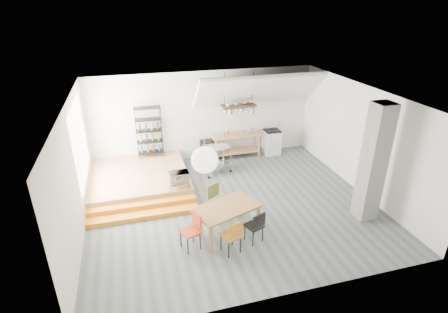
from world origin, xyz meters
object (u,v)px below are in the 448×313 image
object	(u,v)px
dining_table	(226,210)
mini_fridge	(207,151)
stove	(271,141)
rolling_cart	(216,157)

from	to	relation	value
dining_table	mini_fridge	world-z (taller)	dining_table
mini_fridge	stove	bearing A→B (deg)	-1.01
dining_table	rolling_cart	size ratio (longest dim) A/B	1.74
stove	dining_table	bearing A→B (deg)	-124.75
stove	dining_table	world-z (taller)	stove
dining_table	stove	bearing A→B (deg)	35.26
stove	mini_fridge	xyz separation A→B (m)	(-2.50, 0.04, -0.11)
rolling_cart	dining_table	bearing A→B (deg)	-117.19
rolling_cart	mini_fridge	xyz separation A→B (m)	(-0.07, 1.10, -0.23)
stove	mini_fridge	bearing A→B (deg)	178.99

